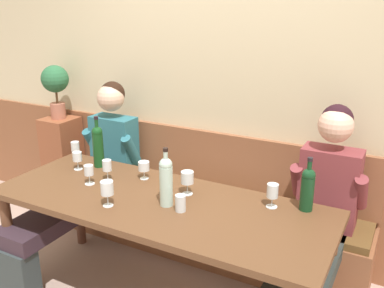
{
  "coord_description": "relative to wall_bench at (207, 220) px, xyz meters",
  "views": [
    {
      "loc": [
        1.28,
        -1.82,
        1.89
      ],
      "look_at": [
        0.07,
        0.45,
        1.03
      ],
      "focal_mm": 40.06,
      "sensor_mm": 36.0,
      "label": 1
    }
  ],
  "objects": [
    {
      "name": "room_wall_back",
      "position": [
        0.0,
        0.26,
        1.12
      ],
      "size": [
        6.8,
        0.08,
        2.8
      ],
      "primitive_type": "cube",
      "color": "beige",
      "rests_on": "ground"
    },
    {
      "name": "potted_plant",
      "position": [
        -1.5,
        0.03,
        0.92
      ],
      "size": [
        0.24,
        0.24,
        0.47
      ],
      "color": "#A8624C",
      "rests_on": "corner_pedestal"
    },
    {
      "name": "person_center_left_seat",
      "position": [
        0.87,
        -0.36,
        0.36
      ],
      "size": [
        0.47,
        1.25,
        1.3
      ],
      "color": "#273339",
      "rests_on": "ground"
    },
    {
      "name": "wine_glass_by_bottle",
      "position": [
        -0.52,
        -0.69,
        0.56
      ],
      "size": [
        0.06,
        0.06,
        0.13
      ],
      "color": "silver",
      "rests_on": "dining_table"
    },
    {
      "name": "wine_glass_left_end",
      "position": [
        -0.22,
        -0.89,
        0.58
      ],
      "size": [
        0.08,
        0.08,
        0.15
      ],
      "color": "silver",
      "rests_on": "dining_table"
    },
    {
      "name": "wine_glass_near_bucket",
      "position": [
        -0.77,
        -0.53,
        0.56
      ],
      "size": [
        0.07,
        0.07,
        0.13
      ],
      "color": "silver",
      "rests_on": "dining_table"
    },
    {
      "name": "wine_glass_mid_right",
      "position": [
        -0.92,
        -0.39,
        0.57
      ],
      "size": [
        0.06,
        0.06,
        0.14
      ],
      "color": "silver",
      "rests_on": "dining_table"
    },
    {
      "name": "dining_table",
      "position": [
        0.0,
        -0.68,
        0.38
      ],
      "size": [
        2.09,
        0.8,
        0.75
      ],
      "color": "brown",
      "rests_on": "ground"
    },
    {
      "name": "corner_pedestal",
      "position": [
        -1.5,
        0.03,
        0.17
      ],
      "size": [
        0.28,
        0.28,
        0.9
      ],
      "primitive_type": "cube",
      "color": "brown",
      "rests_on": "ground"
    },
    {
      "name": "person_center_right_seat",
      "position": [
        -0.85,
        -0.36,
        0.35
      ],
      "size": [
        0.47,
        1.25,
        1.29
      ],
      "color": "#2E3738",
      "rests_on": "ground"
    },
    {
      "name": "wine_bottle_clear_water",
      "position": [
        -0.67,
        -0.42,
        0.63
      ],
      "size": [
        0.08,
        0.08,
        0.37
      ],
      "color": "#13411A",
      "rests_on": "dining_table"
    },
    {
      "name": "water_tumbler_left",
      "position": [
        0.19,
        -0.74,
        0.52
      ],
      "size": [
        0.06,
        0.06,
        0.1
      ],
      "primitive_type": "cylinder",
      "color": "silver",
      "rests_on": "dining_table"
    },
    {
      "name": "wine_glass_center_front",
      "position": [
        0.63,
        -0.45,
        0.56
      ],
      "size": [
        0.07,
        0.07,
        0.14
      ],
      "color": "silver",
      "rests_on": "dining_table"
    },
    {
      "name": "wine_bottle_green_tall",
      "position": [
        0.81,
        -0.39,
        0.61
      ],
      "size": [
        0.08,
        0.08,
        0.32
      ],
      "color": "#123A1D",
      "rests_on": "dining_table"
    },
    {
      "name": "wine_glass_center_rear",
      "position": [
        -0.26,
        -0.45,
        0.55
      ],
      "size": [
        0.08,
        0.08,
        0.12
      ],
      "color": "silver",
      "rests_on": "dining_table"
    },
    {
      "name": "wine_glass_right_end",
      "position": [
        0.11,
        -0.53,
        0.57
      ],
      "size": [
        0.08,
        0.08,
        0.15
      ],
      "color": "silver",
      "rests_on": "dining_table"
    },
    {
      "name": "wine_bottle_amber_mid",
      "position": [
        0.08,
        -0.71,
        0.63
      ],
      "size": [
        0.08,
        0.08,
        0.36
      ],
      "color": "#AECDBF",
      "rests_on": "dining_table"
    },
    {
      "name": "wine_glass_mid_left",
      "position": [
        -0.45,
        -0.59,
        0.57
      ],
      "size": [
        0.06,
        0.06,
        0.15
      ],
      "color": "silver",
      "rests_on": "dining_table"
    },
    {
      "name": "wall_bench",
      "position": [
        0.0,
        0.0,
        0.0
      ],
      "size": [
        2.39,
        0.42,
        0.94
      ],
      "color": "brown",
      "rests_on": "ground"
    },
    {
      "name": "wood_wainscot_panel",
      "position": [
        0.0,
        0.21,
        0.18
      ],
      "size": [
        6.8,
        0.03,
        0.93
      ],
      "primitive_type": "cube",
      "color": "brown",
      "rests_on": "ground"
    }
  ]
}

